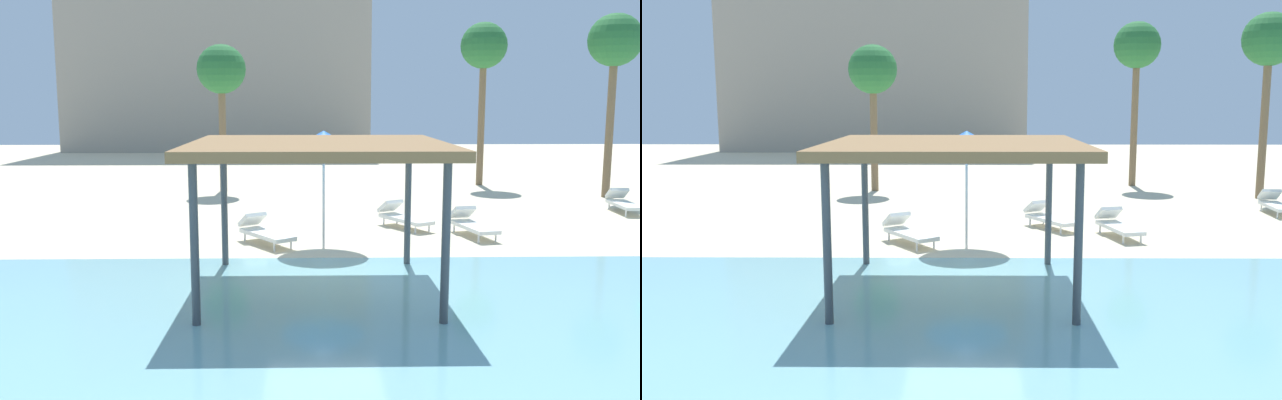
{
  "view_description": "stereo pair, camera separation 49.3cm",
  "coord_description": "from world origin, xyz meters",
  "views": [
    {
      "loc": [
        -0.39,
        -13.5,
        3.65
      ],
      "look_at": [
        -0.04,
        2.0,
        1.3
      ],
      "focal_mm": 37.87,
      "sensor_mm": 36.0,
      "label": 1
    },
    {
      "loc": [
        0.1,
        -13.5,
        3.65
      ],
      "look_at": [
        -0.04,
        2.0,
        1.3
      ],
      "focal_mm": 37.87,
      "sensor_mm": 36.0,
      "label": 2
    }
  ],
  "objects": [
    {
      "name": "palm_tree_0",
      "position": [
        10.79,
        11.09,
        5.54
      ],
      "size": [
        1.9,
        1.9,
        6.67
      ],
      "color": "brown",
      "rests_on": "ground"
    },
    {
      "name": "palm_tree_2",
      "position": [
        -3.61,
        13.04,
        4.63
      ],
      "size": [
        1.9,
        1.9,
        5.7
      ],
      "color": "brown",
      "rests_on": "ground"
    },
    {
      "name": "beach_umbrella_blue_2",
      "position": [
        0.06,
        2.71,
        2.58
      ],
      "size": [
        2.1,
        2.1,
        2.88
      ],
      "color": "silver",
      "rests_on": "ground"
    },
    {
      "name": "lounge_chair_5",
      "position": [
        -1.44,
        3.21,
        0.33
      ],
      "size": [
        1.56,
        1.9,
        0.74
      ],
      "rotation": [
        0.0,
        0.0,
        -0.97
      ],
      "color": "white",
      "rests_on": "ground"
    },
    {
      "name": "palm_tree_3",
      "position": [
        7.0,
        14.72,
        5.61
      ],
      "size": [
        1.9,
        1.9,
        6.74
      ],
      "color": "brown",
      "rests_on": "ground"
    },
    {
      "name": "lounge_chair_0",
      "position": [
        9.86,
        7.73,
        0.33
      ],
      "size": [
        0.75,
        1.94,
        0.74
      ],
      "rotation": [
        0.0,
        0.0,
        -1.65
      ],
      "color": "white",
      "rests_on": "ground"
    },
    {
      "name": "hotel_block_0",
      "position": [
        -6.37,
        37.51,
        8.32
      ],
      "size": [
        20.83,
        10.99,
        16.65
      ],
      "primitive_type": "cube",
      "color": "#9E9384",
      "rests_on": "ground"
    },
    {
      "name": "shade_pavilion",
      "position": [
        -0.15,
        -1.05,
        2.69
      ],
      "size": [
        4.69,
        4.69,
        2.85
      ],
      "color": "#42474C",
      "rests_on": "ground"
    },
    {
      "name": "lounge_chair_3",
      "position": [
        4.06,
        4.12,
        0.33
      ],
      "size": [
        1.0,
        1.98,
        0.74
      ],
      "rotation": [
        0.0,
        0.0,
        -1.35
      ],
      "color": "white",
      "rests_on": "ground"
    },
    {
      "name": "lagoon_water",
      "position": [
        0.0,
        -5.25,
        0.02
      ],
      "size": [
        44.0,
        13.5,
        0.04
      ],
      "primitive_type": "cube",
      "color": "#7AB7C1",
      "rests_on": "ground"
    },
    {
      "name": "ground_plane",
      "position": [
        0.0,
        0.0,
        0.0
      ],
      "size": [
        80.0,
        80.0,
        0.0
      ],
      "primitive_type": "plane",
      "color": "beige"
    },
    {
      "name": "lounge_chair_1",
      "position": [
        2.37,
        5.3,
        0.33
      ],
      "size": [
        1.46,
        1.94,
        0.74
      ],
      "rotation": [
        0.0,
        0.0,
        -1.05
      ],
      "color": "white",
      "rests_on": "ground"
    }
  ]
}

